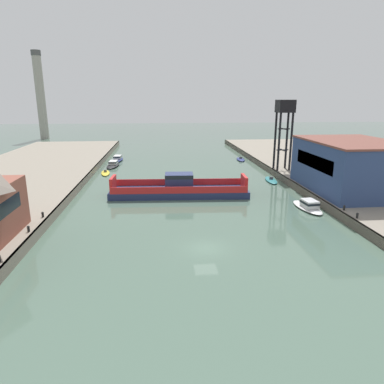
{
  "coord_description": "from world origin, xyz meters",
  "views": [
    {
      "loc": [
        -4.75,
        -34.38,
        15.71
      ],
      "look_at": [
        0.0,
        16.17,
        2.0
      ],
      "focal_mm": 32.44,
      "sensor_mm": 36.0,
      "label": 1
    }
  ],
  "objects_px": {
    "chain_ferry": "(179,189)",
    "warehouse_shed": "(351,166)",
    "moored_boat_near_right": "(241,159)",
    "moored_boat_far_right": "(117,159)",
    "moored_boat_far_left": "(105,173)",
    "moored_boat_mid_right": "(308,206)",
    "smokestack_distant_a": "(40,93)",
    "crane_tower": "(285,115)",
    "moored_boat_near_left": "(271,180)",
    "moored_boat_mid_left": "(113,164)"
  },
  "relations": [
    {
      "from": "moored_boat_far_right",
      "to": "moored_boat_mid_right",
      "type": "bearing_deg",
      "value": -53.67
    },
    {
      "from": "moored_boat_mid_right",
      "to": "moored_boat_mid_left",
      "type": "bearing_deg",
      "value": 131.71
    },
    {
      "from": "chain_ferry",
      "to": "moored_boat_near_right",
      "type": "distance_m",
      "value": 37.73
    },
    {
      "from": "chain_ferry",
      "to": "smokestack_distant_a",
      "type": "height_order",
      "value": "smokestack_distant_a"
    },
    {
      "from": "chain_ferry",
      "to": "moored_boat_mid_right",
      "type": "bearing_deg",
      "value": -26.83
    },
    {
      "from": "smokestack_distant_a",
      "to": "moored_boat_near_left",
      "type": "bearing_deg",
      "value": -50.2
    },
    {
      "from": "chain_ferry",
      "to": "moored_boat_far_right",
      "type": "xyz_separation_m",
      "value": [
        -14.11,
        34.89,
        -0.62
      ]
    },
    {
      "from": "moored_boat_mid_right",
      "to": "warehouse_shed",
      "type": "xyz_separation_m",
      "value": [
        9.09,
        5.42,
        4.76
      ]
    },
    {
      "from": "chain_ferry",
      "to": "moored_boat_far_right",
      "type": "relative_size",
      "value": 2.72
    },
    {
      "from": "moored_boat_far_right",
      "to": "moored_boat_far_left",
      "type": "bearing_deg",
      "value": -92.83
    },
    {
      "from": "moored_boat_far_right",
      "to": "smokestack_distant_a",
      "type": "height_order",
      "value": "smokestack_distant_a"
    },
    {
      "from": "chain_ferry",
      "to": "moored_boat_far_left",
      "type": "distance_m",
      "value": 24.09
    },
    {
      "from": "moored_boat_near_right",
      "to": "smokestack_distant_a",
      "type": "height_order",
      "value": "smokestack_distant_a"
    },
    {
      "from": "moored_boat_mid_right",
      "to": "chain_ferry",
      "type": "bearing_deg",
      "value": 153.17
    },
    {
      "from": "smokestack_distant_a",
      "to": "chain_ferry",
      "type": "bearing_deg",
      "value": -61.39
    },
    {
      "from": "moored_boat_near_right",
      "to": "moored_boat_far_left",
      "type": "xyz_separation_m",
      "value": [
        -33.07,
        -14.15,
        -0.02
      ]
    },
    {
      "from": "crane_tower",
      "to": "chain_ferry",
      "type": "bearing_deg",
      "value": -148.25
    },
    {
      "from": "warehouse_shed",
      "to": "chain_ferry",
      "type": "bearing_deg",
      "value": 171.96
    },
    {
      "from": "moored_boat_far_left",
      "to": "warehouse_shed",
      "type": "xyz_separation_m",
      "value": [
        42.37,
        -22.79,
        5.13
      ]
    },
    {
      "from": "crane_tower",
      "to": "moored_boat_mid_right",
      "type": "bearing_deg",
      "value": -99.72
    },
    {
      "from": "chain_ferry",
      "to": "moored_boat_near_right",
      "type": "relative_size",
      "value": 3.65
    },
    {
      "from": "moored_boat_mid_left",
      "to": "moored_boat_far_right",
      "type": "bearing_deg",
      "value": 88.56
    },
    {
      "from": "moored_boat_mid_left",
      "to": "smokestack_distant_a",
      "type": "height_order",
      "value": "smokestack_distant_a"
    },
    {
      "from": "chain_ferry",
      "to": "moored_boat_far_left",
      "type": "height_order",
      "value": "chain_ferry"
    },
    {
      "from": "moored_boat_mid_right",
      "to": "moored_boat_far_right",
      "type": "distance_m",
      "value": 54.85
    },
    {
      "from": "moored_boat_far_left",
      "to": "moored_boat_mid_right",
      "type": "bearing_deg",
      "value": -40.28
    },
    {
      "from": "moored_boat_far_left",
      "to": "moored_boat_mid_left",
      "type": "bearing_deg",
      "value": 85.93
    },
    {
      "from": "chain_ferry",
      "to": "moored_boat_mid_right",
      "type": "xyz_separation_m",
      "value": [
        18.39,
        -9.3,
        -0.56
      ]
    },
    {
      "from": "chain_ferry",
      "to": "moored_boat_far_right",
      "type": "height_order",
      "value": "chain_ferry"
    },
    {
      "from": "crane_tower",
      "to": "moored_boat_near_right",
      "type": "bearing_deg",
      "value": 102.26
    },
    {
      "from": "moored_boat_near_right",
      "to": "warehouse_shed",
      "type": "height_order",
      "value": "warehouse_shed"
    },
    {
      "from": "moored_boat_near_right",
      "to": "moored_boat_near_left",
      "type": "bearing_deg",
      "value": -88.9
    },
    {
      "from": "moored_boat_mid_left",
      "to": "smokestack_distant_a",
      "type": "relative_size",
      "value": 0.25
    },
    {
      "from": "moored_boat_near_left",
      "to": "smokestack_distant_a",
      "type": "relative_size",
      "value": 0.2
    },
    {
      "from": "moored_boat_far_left",
      "to": "moored_boat_far_right",
      "type": "distance_m",
      "value": 16.0
    },
    {
      "from": "moored_boat_mid_left",
      "to": "moored_boat_mid_right",
      "type": "bearing_deg",
      "value": -48.29
    },
    {
      "from": "moored_boat_mid_right",
      "to": "moored_boat_far_left",
      "type": "distance_m",
      "value": 43.63
    },
    {
      "from": "moored_boat_mid_left",
      "to": "crane_tower",
      "type": "distance_m",
      "value": 40.85
    },
    {
      "from": "smokestack_distant_a",
      "to": "moored_boat_far_left",
      "type": "bearing_deg",
      "value": -64.3
    },
    {
      "from": "crane_tower",
      "to": "moored_boat_mid_left",
      "type": "bearing_deg",
      "value": 159.72
    },
    {
      "from": "chain_ferry",
      "to": "crane_tower",
      "type": "bearing_deg",
      "value": 31.75
    },
    {
      "from": "crane_tower",
      "to": "smokestack_distant_a",
      "type": "distance_m",
      "value": 104.8
    },
    {
      "from": "chain_ferry",
      "to": "warehouse_shed",
      "type": "relative_size",
      "value": 1.23
    },
    {
      "from": "moored_boat_near_left",
      "to": "moored_boat_far_right",
      "type": "bearing_deg",
      "value": 141.44
    },
    {
      "from": "chain_ferry",
      "to": "warehouse_shed",
      "type": "bearing_deg",
      "value": -8.04
    },
    {
      "from": "moored_boat_mid_right",
      "to": "crane_tower",
      "type": "height_order",
      "value": "crane_tower"
    },
    {
      "from": "moored_boat_mid_left",
      "to": "smokestack_distant_a",
      "type": "xyz_separation_m",
      "value": [
        -34.92,
        62.84,
        17.33
      ]
    },
    {
      "from": "smokestack_distant_a",
      "to": "moored_boat_mid_right",
      "type": "bearing_deg",
      "value": -55.81
    },
    {
      "from": "moored_boat_far_left",
      "to": "warehouse_shed",
      "type": "bearing_deg",
      "value": -28.27
    },
    {
      "from": "moored_boat_near_left",
      "to": "smokestack_distant_a",
      "type": "bearing_deg",
      "value": 129.8
    }
  ]
}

